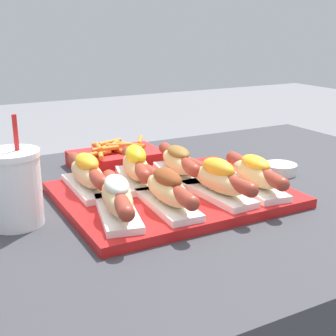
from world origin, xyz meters
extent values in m
cube|color=red|center=(-0.01, -0.02, 0.74)|extent=(0.43, 0.34, 0.02)
cube|color=white|center=(-0.16, -0.09, 0.76)|extent=(0.10, 0.18, 0.01)
ellipsoid|color=#DBB77A|center=(-0.16, -0.09, 0.79)|extent=(0.08, 0.16, 0.04)
cylinder|color=maroon|center=(-0.16, -0.09, 0.80)|extent=(0.07, 0.19, 0.03)
sphere|color=maroon|center=(-0.18, -0.18, 0.80)|extent=(0.03, 0.03, 0.03)
sphere|color=maroon|center=(-0.14, 0.00, 0.80)|extent=(0.03, 0.03, 0.03)
ellipsoid|color=silver|center=(-0.16, -0.09, 0.81)|extent=(0.06, 0.09, 0.03)
cube|color=white|center=(-0.07, -0.10, 0.76)|extent=(0.07, 0.18, 0.01)
ellipsoid|color=#DBB77A|center=(-0.07, -0.10, 0.79)|extent=(0.06, 0.15, 0.04)
cylinder|color=maroon|center=(-0.07, -0.10, 0.80)|extent=(0.04, 0.19, 0.03)
sphere|color=maroon|center=(-0.07, -0.19, 0.80)|extent=(0.03, 0.03, 0.03)
sphere|color=maroon|center=(-0.06, 0.00, 0.80)|extent=(0.03, 0.03, 0.03)
ellipsoid|color=brown|center=(-0.07, -0.10, 0.81)|extent=(0.05, 0.09, 0.03)
cube|color=white|center=(0.04, -0.09, 0.76)|extent=(0.07, 0.17, 0.01)
ellipsoid|color=#DBB77A|center=(0.04, -0.09, 0.79)|extent=(0.06, 0.15, 0.04)
cylinder|color=maroon|center=(0.04, -0.09, 0.80)|extent=(0.03, 0.19, 0.03)
sphere|color=maroon|center=(0.05, -0.19, 0.80)|extent=(0.03, 0.03, 0.03)
sphere|color=maroon|center=(0.04, 0.00, 0.80)|extent=(0.03, 0.03, 0.03)
ellipsoid|color=gold|center=(0.04, -0.09, 0.81)|extent=(0.04, 0.08, 0.03)
cube|color=white|center=(0.13, -0.09, 0.76)|extent=(0.08, 0.18, 0.01)
ellipsoid|color=#DBB77A|center=(0.13, -0.09, 0.79)|extent=(0.07, 0.16, 0.04)
cylinder|color=maroon|center=(0.13, -0.09, 0.80)|extent=(0.05, 0.19, 0.03)
sphere|color=maroon|center=(0.12, -0.19, 0.80)|extent=(0.03, 0.03, 0.03)
sphere|color=maroon|center=(0.14, 0.00, 0.80)|extent=(0.03, 0.03, 0.03)
ellipsoid|color=gold|center=(0.13, -0.09, 0.81)|extent=(0.05, 0.09, 0.03)
cube|color=white|center=(-0.16, 0.06, 0.76)|extent=(0.06, 0.17, 0.01)
ellipsoid|color=#DBB77A|center=(-0.16, 0.06, 0.79)|extent=(0.05, 0.15, 0.04)
cylinder|color=maroon|center=(-0.16, 0.06, 0.80)|extent=(0.03, 0.19, 0.03)
sphere|color=maroon|center=(-0.16, -0.03, 0.80)|extent=(0.03, 0.03, 0.03)
sphere|color=maroon|center=(-0.16, 0.15, 0.80)|extent=(0.03, 0.03, 0.03)
ellipsoid|color=gold|center=(-0.16, 0.06, 0.81)|extent=(0.04, 0.08, 0.03)
cube|color=white|center=(-0.06, 0.06, 0.76)|extent=(0.10, 0.18, 0.01)
ellipsoid|color=#DBB77A|center=(-0.06, 0.06, 0.79)|extent=(0.08, 0.16, 0.04)
cylinder|color=maroon|center=(-0.06, 0.06, 0.80)|extent=(0.07, 0.19, 0.03)
sphere|color=maroon|center=(-0.08, -0.03, 0.80)|extent=(0.03, 0.03, 0.03)
sphere|color=maroon|center=(-0.03, 0.15, 0.80)|extent=(0.03, 0.03, 0.03)
ellipsoid|color=yellow|center=(-0.06, 0.06, 0.81)|extent=(0.06, 0.09, 0.04)
cube|color=white|center=(0.04, 0.05, 0.76)|extent=(0.09, 0.18, 0.01)
ellipsoid|color=#DBB77A|center=(0.04, 0.05, 0.79)|extent=(0.07, 0.16, 0.04)
cylinder|color=maroon|center=(0.04, 0.05, 0.80)|extent=(0.06, 0.19, 0.03)
sphere|color=maroon|center=(0.02, -0.04, 0.80)|extent=(0.03, 0.03, 0.03)
sphere|color=maroon|center=(0.05, 0.14, 0.80)|extent=(0.03, 0.03, 0.03)
ellipsoid|color=brown|center=(0.04, 0.05, 0.81)|extent=(0.05, 0.09, 0.02)
cylinder|color=silver|center=(0.28, 0.01, 0.75)|extent=(0.08, 0.08, 0.02)
cylinder|color=red|center=(0.28, 0.01, 0.76)|extent=(0.06, 0.06, 0.01)
cylinder|color=white|center=(-0.31, 0.00, 0.80)|extent=(0.09, 0.09, 0.12)
cylinder|color=white|center=(-0.31, 0.00, 0.86)|extent=(0.10, 0.10, 0.01)
cylinder|color=red|center=(-0.30, 0.00, 0.90)|extent=(0.01, 0.01, 0.06)
cube|color=red|center=(-0.02, 0.25, 0.75)|extent=(0.22, 0.13, 0.03)
cylinder|color=orange|center=(-0.08, 0.21, 0.78)|extent=(0.04, 0.08, 0.01)
cylinder|color=orange|center=(0.01, 0.23, 0.79)|extent=(0.06, 0.07, 0.01)
cylinder|color=orange|center=(-0.04, 0.27, 0.78)|extent=(0.05, 0.07, 0.01)
cylinder|color=orange|center=(-0.02, 0.24, 0.79)|extent=(0.06, 0.03, 0.01)
cylinder|color=orange|center=(0.01, 0.22, 0.79)|extent=(0.03, 0.06, 0.01)
cylinder|color=orange|center=(-0.07, 0.24, 0.79)|extent=(0.02, 0.06, 0.01)
cylinder|color=orange|center=(-0.02, 0.24, 0.78)|extent=(0.03, 0.06, 0.01)
cylinder|color=orange|center=(-0.04, 0.28, 0.78)|extent=(0.05, 0.06, 0.01)
cylinder|color=orange|center=(-0.02, 0.26, 0.78)|extent=(0.06, 0.07, 0.01)
cylinder|color=orange|center=(0.04, 0.24, 0.79)|extent=(0.04, 0.06, 0.01)
cylinder|color=orange|center=(-0.08, 0.22, 0.78)|extent=(0.08, 0.02, 0.01)
cylinder|color=orange|center=(-0.06, 0.23, 0.79)|extent=(0.07, 0.01, 0.01)
cylinder|color=orange|center=(-0.03, 0.28, 0.79)|extent=(0.07, 0.03, 0.01)
camera|label=1|loc=(-0.43, -0.78, 1.06)|focal=50.00mm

